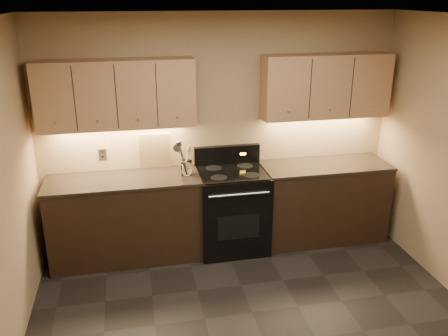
{
  "coord_description": "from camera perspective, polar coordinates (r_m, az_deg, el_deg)",
  "views": [
    {
      "loc": [
        -0.99,
        -3.07,
        2.77
      ],
      "look_at": [
        -0.06,
        1.45,
        1.06
      ],
      "focal_mm": 38.0,
      "sensor_mm": 36.0,
      "label": 1
    }
  ],
  "objects": [
    {
      "name": "steel_skimmer",
      "position": [
        5.07,
        -4.26,
        1.15
      ],
      "size": [
        0.22,
        0.11,
        0.34
      ],
      "primitive_type": null,
      "rotation": [
        -0.0,
        -0.39,
        -0.08
      ],
      "color": "silver",
      "rests_on": "utensil_crock"
    },
    {
      "name": "upper_cab_left",
      "position": [
        5.01,
        -12.83,
        8.64
      ],
      "size": [
        1.6,
        0.3,
        0.7
      ],
      "primitive_type": "cube",
      "color": "tan",
      "rests_on": "wall_back"
    },
    {
      "name": "wall_back",
      "position": [
        5.37,
        -0.57,
        4.4
      ],
      "size": [
        4.0,
        0.04,
        2.6
      ],
      "primitive_type": "cube",
      "color": "tan",
      "rests_on": "ground"
    },
    {
      "name": "steel_spatula",
      "position": [
        5.08,
        -4.36,
        1.58
      ],
      "size": [
        0.19,
        0.14,
        0.41
      ],
      "primitive_type": null,
      "rotation": [
        0.16,
        -0.25,
        -0.11
      ],
      "color": "silver",
      "rests_on": "utensil_crock"
    },
    {
      "name": "upper_cab_right",
      "position": [
        5.46,
        12.15,
        9.62
      ],
      "size": [
        1.44,
        0.3,
        0.7
      ],
      "primitive_type": "cube",
      "color": "tan",
      "rests_on": "wall_back"
    },
    {
      "name": "wooden_spoon",
      "position": [
        5.07,
        -4.96,
        0.96
      ],
      "size": [
        0.16,
        0.13,
        0.31
      ],
      "primitive_type": null,
      "rotation": [
        -0.12,
        0.35,
        0.3
      ],
      "color": "#D8BF74",
      "rests_on": "utensil_crock"
    },
    {
      "name": "cutting_board",
      "position": [
        5.27,
        -8.31,
        2.07
      ],
      "size": [
        0.35,
        0.14,
        0.42
      ],
      "primitive_type": "cube",
      "rotation": [
        0.22,
        0.0,
        -0.07
      ],
      "color": "#D8BF74",
      "rests_on": "counter_left"
    },
    {
      "name": "outlet_plate",
      "position": [
        5.33,
        -14.4,
        1.62
      ],
      "size": [
        0.08,
        0.01,
        0.12
      ],
      "primitive_type": "cube",
      "color": "#B2B5BA",
      "rests_on": "wall_back"
    },
    {
      "name": "stove",
      "position": [
        5.38,
        0.96,
        -4.92
      ],
      "size": [
        0.76,
        0.68,
        1.14
      ],
      "color": "black",
      "rests_on": "ground"
    },
    {
      "name": "ceiling",
      "position": [
        3.23,
        6.5,
        17.19
      ],
      "size": [
        4.0,
        4.0,
        0.0
      ],
      "primitive_type": "plane",
      "rotation": [
        3.14,
        0.0,
        0.0
      ],
      "color": "silver",
      "rests_on": "wall_back"
    },
    {
      "name": "black_turner",
      "position": [
        5.06,
        -4.53,
        1.28
      ],
      "size": [
        0.19,
        0.16,
        0.38
      ],
      "primitive_type": null,
      "rotation": [
        -0.24,
        -0.15,
        0.42
      ],
      "color": "black",
      "rests_on": "utensil_crock"
    },
    {
      "name": "counter_left",
      "position": [
        5.29,
        -11.73,
        -5.96
      ],
      "size": [
        1.62,
        0.62,
        0.93
      ],
      "color": "black",
      "rests_on": "ground"
    },
    {
      "name": "utensil_crock",
      "position": [
        5.11,
        -4.53,
        0.0
      ],
      "size": [
        0.13,
        0.13,
        0.16
      ],
      "color": "white",
      "rests_on": "counter_left"
    },
    {
      "name": "counter_right",
      "position": [
        5.72,
        11.76,
        -3.92
      ],
      "size": [
        1.46,
        0.62,
        0.93
      ],
      "color": "black",
      "rests_on": "ground"
    }
  ]
}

